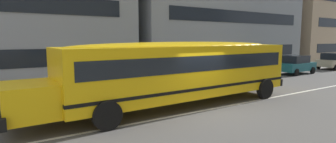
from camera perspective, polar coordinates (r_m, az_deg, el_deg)
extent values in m
plane|color=#54514F|center=(11.55, 7.24, -8.43)|extent=(400.00, 400.00, 0.00)
cube|color=gray|center=(17.84, -8.44, -2.93)|extent=(120.00, 3.00, 0.01)
cube|color=silver|center=(11.55, 7.24, -8.42)|extent=(110.00, 0.16, 0.01)
cube|color=yellow|center=(12.21, 3.60, 0.28)|extent=(11.31, 2.85, 2.25)
cube|color=yellow|center=(9.84, -27.78, -5.47)|extent=(1.69, 2.19, 1.12)
cube|color=black|center=(9.88, -32.41, -7.97)|extent=(0.27, 2.56, 0.37)
cube|color=black|center=(16.43, 19.54, -1.68)|extent=(0.27, 2.56, 0.37)
cube|color=black|center=(12.17, 3.62, 2.18)|extent=(10.64, 2.87, 0.65)
cube|color=black|center=(12.30, 3.58, -2.79)|extent=(11.33, 2.88, 0.12)
ellipsoid|color=yellow|center=(12.13, 3.64, 5.57)|extent=(10.86, 2.63, 0.37)
cylinder|color=red|center=(11.80, -14.90, -0.73)|extent=(0.46, 0.46, 0.03)
cylinder|color=black|center=(9.25, -13.01, -9.20)|extent=(1.03, 0.31, 1.02)
cylinder|color=black|center=(11.60, -17.61, -6.03)|extent=(1.03, 0.31, 1.02)
cylinder|color=black|center=(14.57, 20.20, -3.51)|extent=(1.03, 0.31, 1.02)
cylinder|color=black|center=(16.17, 12.84, -2.25)|extent=(1.03, 0.31, 1.02)
cube|color=#C1B28E|center=(32.05, 32.25, 1.61)|extent=(3.98, 1.88, 0.70)
cube|color=black|center=(31.87, 32.20, 2.80)|extent=(2.27, 1.66, 0.64)
cylinder|color=black|center=(33.62, 31.98, 1.23)|extent=(0.61, 0.21, 0.60)
cylinder|color=black|center=(31.35, 29.73, 1.03)|extent=(0.61, 0.21, 0.60)
cylinder|color=black|center=(30.53, 32.47, 0.72)|extent=(0.61, 0.21, 0.60)
cube|color=#195B66|center=(25.95, 25.81, 0.97)|extent=(3.95, 1.81, 0.70)
cube|color=black|center=(25.76, 25.72, 2.44)|extent=(2.25, 1.62, 0.64)
cylinder|color=black|center=(27.52, 25.60, 0.56)|extent=(0.61, 0.20, 0.60)
cylinder|color=black|center=(26.72, 28.74, 0.21)|extent=(0.61, 0.20, 0.60)
cylinder|color=black|center=(25.32, 22.63, 0.20)|extent=(0.61, 0.20, 0.60)
cylinder|color=black|center=(24.44, 25.97, -0.19)|extent=(0.61, 0.20, 0.60)
cube|color=black|center=(26.27, 15.52, 4.26)|extent=(16.43, 0.04, 1.10)
cube|color=black|center=(26.33, 15.76, 11.24)|extent=(16.43, 0.04, 1.10)
cube|color=tan|center=(47.61, 26.85, 10.29)|extent=(18.52, 13.74, 12.80)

